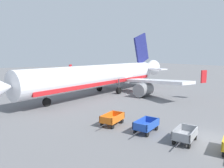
{
  "coord_description": "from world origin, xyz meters",
  "views": [
    {
      "loc": [
        -15.79,
        -9.17,
        6.75
      ],
      "look_at": [
        0.32,
        14.34,
        2.8
      ],
      "focal_mm": 34.51,
      "sensor_mm": 36.0,
      "label": 1
    }
  ],
  "objects_px": {
    "airplane": "(103,76)",
    "baggage_cart_fourth_in_row": "(146,125)",
    "baggage_cart_third_in_row": "(185,135)",
    "baggage_cart_far_end": "(112,119)"
  },
  "relations": [
    {
      "from": "airplane",
      "to": "baggage_cart_fourth_in_row",
      "type": "distance_m",
      "value": 19.26
    },
    {
      "from": "airplane",
      "to": "baggage_cart_third_in_row",
      "type": "relative_size",
      "value": 10.29
    },
    {
      "from": "baggage_cart_third_in_row",
      "to": "baggage_cart_far_end",
      "type": "distance_m",
      "value": 6.94
    },
    {
      "from": "baggage_cart_fourth_in_row",
      "to": "baggage_cart_far_end",
      "type": "relative_size",
      "value": 1.02
    },
    {
      "from": "airplane",
      "to": "baggage_cart_fourth_in_row",
      "type": "height_order",
      "value": "airplane"
    },
    {
      "from": "baggage_cart_third_in_row",
      "to": "baggage_cart_fourth_in_row",
      "type": "bearing_deg",
      "value": 106.12
    },
    {
      "from": "baggage_cart_third_in_row",
      "to": "baggage_cart_far_end",
      "type": "relative_size",
      "value": 1.02
    },
    {
      "from": "airplane",
      "to": "baggage_cart_far_end",
      "type": "bearing_deg",
      "value": -119.26
    },
    {
      "from": "baggage_cart_third_in_row",
      "to": "baggage_cart_fourth_in_row",
      "type": "xyz_separation_m",
      "value": [
        -0.95,
        3.3,
        0.0
      ]
    },
    {
      "from": "airplane",
      "to": "baggage_cart_third_in_row",
      "type": "distance_m",
      "value": 22.08
    }
  ]
}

